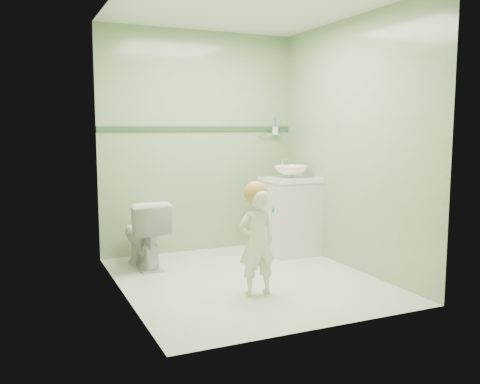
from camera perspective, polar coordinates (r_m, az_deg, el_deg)
name	(u,v)px	position (r m, az deg, el deg)	size (l,w,h in m)	color
ground	(247,279)	(4.73, 0.75, -9.62)	(2.50, 2.50, 0.00)	beige
room_shell	(247,146)	(4.54, 0.77, 5.05)	(2.50, 2.54, 2.40)	#82B07C
trim_stripe	(200,129)	(5.68, -4.49, 6.97)	(2.20, 0.02, 0.05)	#304F34
vanity	(290,217)	(5.62, 5.56, -2.77)	(0.52, 0.50, 0.80)	silver
counter	(291,179)	(5.57, 5.61, 1.39)	(0.54, 0.52, 0.04)	white
basin	(291,172)	(5.56, 5.62, 2.25)	(0.37, 0.37, 0.13)	white
faucet	(283,163)	(5.71, 4.72, 3.20)	(0.03, 0.13, 0.18)	silver
cup_holder	(274,131)	(5.99, 3.82, 6.78)	(0.26, 0.07, 0.21)	silver
toilet	(144,233)	(5.16, -10.54, -4.51)	(0.37, 0.66, 0.67)	white
toddler	(257,242)	(4.23, 1.87, -5.56)	(0.32, 0.21, 0.87)	white
hair_cap	(256,193)	(4.18, 1.74, -0.11)	(0.19, 0.19, 0.19)	#C58549
teal_toothbrush	(272,210)	(4.09, 3.55, -1.98)	(0.11, 0.13, 0.08)	#00855F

